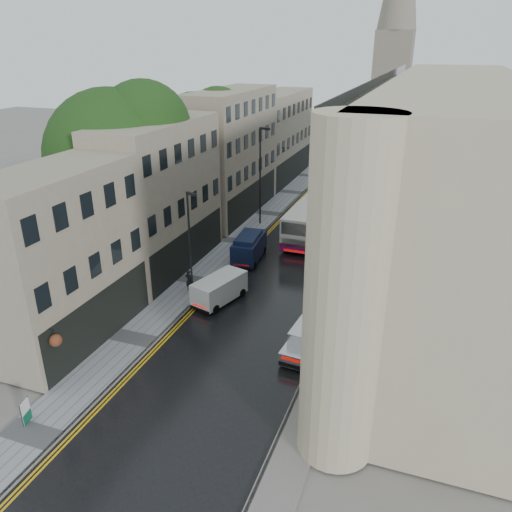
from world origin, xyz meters
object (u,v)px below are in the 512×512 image
Objects in this scene: tree_near at (115,179)px; cream_bus at (290,227)px; lamp_post_far at (260,177)px; pedestrian at (189,280)px; navy_van at (233,253)px; estate_sign at (26,412)px; lamp_post_near at (190,249)px; white_lorry at (345,195)px; tree_far at (198,154)px; white_van at (196,294)px; silver_hatchback at (284,350)px.

cream_bus is (10.95, 8.64, -5.39)m from tree_near.
pedestrian is at bearing -80.42° from lamp_post_far.
navy_van is 0.50× the size of lamp_post_far.
estate_sign is at bearing -82.38° from lamp_post_far.
lamp_post_near is at bearing -98.58° from navy_van.
cream_bus is 25.99m from estate_sign.
lamp_post_near is (-3.15, -12.32, 2.34)m from cream_bus.
lamp_post_far reaches higher than white_lorry.
tree_far is 19.70m from white_van.
white_van is 2.64× the size of pedestrian.
lamp_post_near is at bearing -25.21° from tree_near.
lamp_post_near is (-6.07, -22.30, 1.91)m from white_lorry.
pedestrian reaches higher than silver_hatchback.
cream_bus is 6.67m from navy_van.
tree_near is at bearing -167.43° from navy_van.
white_van is at bearing -75.52° from lamp_post_far.
silver_hatchback is at bearing 28.44° from estate_sign.
cream_bus reaches higher than pedestrian.
silver_hatchback is (1.74, -26.89, -1.16)m from white_lorry.
silver_hatchback is 0.95× the size of navy_van.
pedestrian is at bearing 73.00° from estate_sign.
cream_bus is at bearing 65.70° from estate_sign.
silver_hatchback is (4.65, -16.90, -0.73)m from cream_bus.
white_lorry reaches higher than navy_van.
estate_sign is at bearing -84.77° from white_van.
tree_near is at bearing -124.92° from white_lorry.
tree_near is 9.15m from lamp_post_near.
navy_van is at bearing 129.26° from silver_hatchback.
lamp_post_far is at bearing -79.65° from pedestrian.
silver_hatchback is at bearing -54.24° from tree_far.
pedestrian is (6.90, -2.42, -6.06)m from tree_near.
white_lorry is at bearing 64.24° from estate_sign.
cream_bus is 1.25× the size of lamp_post_far.
lamp_post_near is 16.27m from lamp_post_far.
lamp_post_far is at bearing 75.03° from estate_sign.
estate_sign is at bearing -100.86° from white_lorry.
lamp_post_far is at bearing 111.05° from white_van.
white_lorry is (13.87, 18.63, -4.96)m from tree_near.
navy_van is 2.96× the size of pedestrian.
estate_sign is (-7.93, -35.47, -1.31)m from white_lorry.
white_van is at bearing 139.35° from pedestrian.
cream_bus is at bearing 95.98° from lamp_post_near.
navy_van is (8.20, 2.58, -5.77)m from tree_near.
cream_bus is 12.93m from lamp_post_near.
white_lorry is at bearing 98.62° from silver_hatchback.
white_lorry is at bearing 53.34° from tree_near.
lamp_post_far is at bearing -137.30° from white_lorry.
estate_sign is (5.63, -29.84, -5.55)m from tree_far.
lamp_post_near is 0.83× the size of lamp_post_far.
cream_bus is at bearing 60.64° from navy_van.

